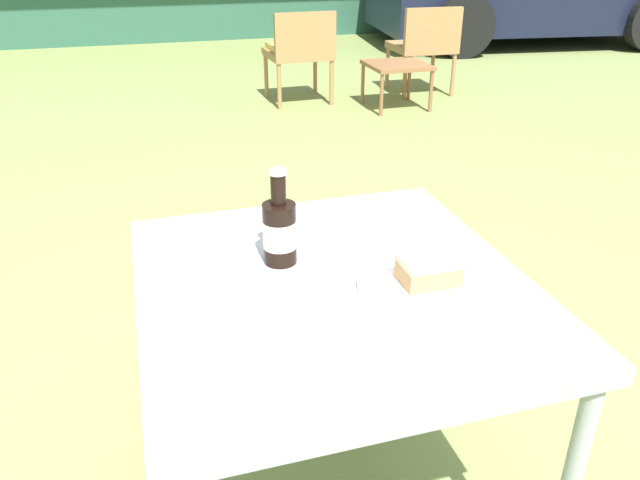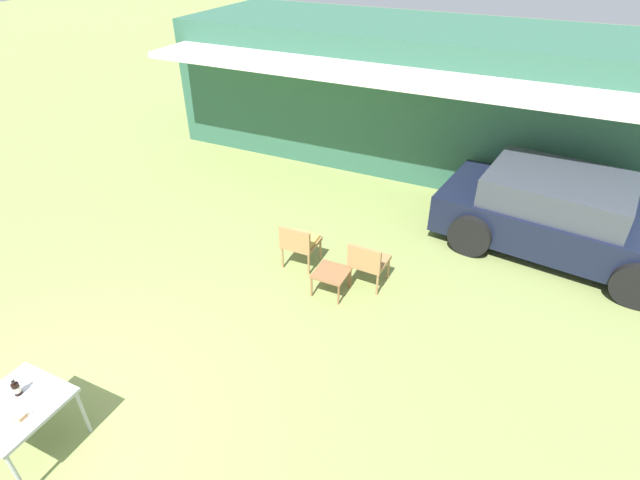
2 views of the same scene
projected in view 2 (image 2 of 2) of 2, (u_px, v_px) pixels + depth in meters
ground_plane at (36, 447)px, 5.35m from camera, size 60.00×60.00×0.00m
cabin_building at (412, 91)px, 11.30m from camera, size 10.30×4.69×2.84m
parked_car at (561, 215)px, 8.18m from camera, size 4.14×2.46×1.32m
wicker_chair_cushioned at (300, 241)px, 7.88m from camera, size 0.54×0.53×0.77m
wicker_chair_plain at (368, 261)px, 7.44m from camera, size 0.54×0.53×0.77m
garden_side_table at (331, 274)px, 7.38m from camera, size 0.49×0.49×0.37m
patio_table at (17, 409)px, 5.01m from camera, size 0.83×0.88×0.69m
cake_on_plate at (19, 416)px, 4.84m from camera, size 0.25×0.25×0.07m
cola_bottle_near at (16, 388)px, 5.05m from camera, size 0.08×0.08×0.22m
fork at (14, 417)px, 4.86m from camera, size 0.17×0.05×0.01m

